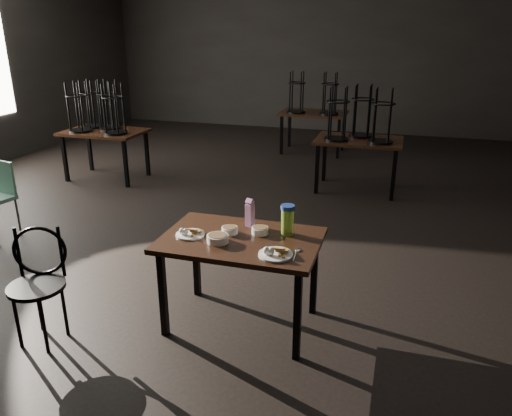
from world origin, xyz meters
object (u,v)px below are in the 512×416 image
(juice_carton, at_px, (250,213))
(bentwood_chair, at_px, (38,276))
(main_table, at_px, (241,247))
(water_bottle, at_px, (287,220))

(juice_carton, distance_m, bentwood_chair, 1.66)
(bentwood_chair, bearing_deg, main_table, 1.44)
(juice_carton, xyz_separation_m, bentwood_chair, (-1.38, -0.85, -0.34))
(main_table, xyz_separation_m, bentwood_chair, (-1.39, -0.60, -0.15))
(main_table, bearing_deg, juice_carton, 91.24)
(main_table, relative_size, juice_carton, 5.17)
(juice_carton, bearing_deg, bentwood_chair, -148.52)
(main_table, relative_size, bentwood_chair, 1.38)
(bentwood_chair, bearing_deg, water_bottle, 2.30)
(water_bottle, bearing_deg, juice_carton, 166.18)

